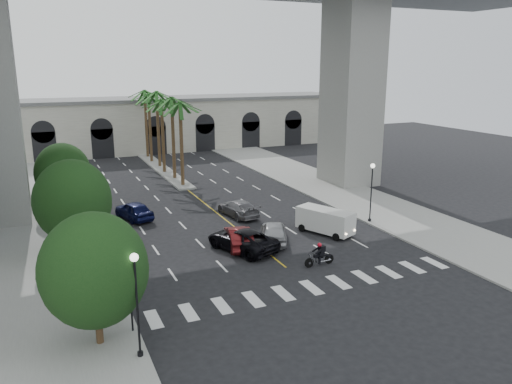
# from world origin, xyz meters

# --- Properties ---
(ground) EXTENTS (140.00, 140.00, 0.00)m
(ground) POSITION_xyz_m (0.00, 0.00, 0.00)
(ground) COLOR black
(ground) RESTS_ON ground
(sidewalk_left) EXTENTS (8.00, 100.00, 0.15)m
(sidewalk_left) POSITION_xyz_m (-15.00, 15.00, 0.07)
(sidewalk_left) COLOR gray
(sidewalk_left) RESTS_ON ground
(sidewalk_right) EXTENTS (8.00, 100.00, 0.15)m
(sidewalk_right) POSITION_xyz_m (15.00, 15.00, 0.07)
(sidewalk_right) COLOR gray
(sidewalk_right) RESTS_ON ground
(median) EXTENTS (2.00, 24.00, 0.20)m
(median) POSITION_xyz_m (0.00, 38.00, 0.10)
(median) COLOR gray
(median) RESTS_ON ground
(pier_building) EXTENTS (71.00, 10.50, 8.50)m
(pier_building) POSITION_xyz_m (0.00, 55.00, 4.27)
(pier_building) COLOR beige
(pier_building) RESTS_ON ground
(bridge) EXTENTS (75.00, 13.00, 26.00)m
(bridge) POSITION_xyz_m (3.42, 22.00, 18.51)
(bridge) COLOR gray
(bridge) RESTS_ON ground
(palm_a) EXTENTS (3.20, 3.20, 10.30)m
(palm_a) POSITION_xyz_m (0.00, 28.00, 9.10)
(palm_a) COLOR #47331E
(palm_a) RESTS_ON ground
(palm_b) EXTENTS (3.20, 3.20, 10.60)m
(palm_b) POSITION_xyz_m (0.10, 32.00, 9.37)
(palm_b) COLOR #47331E
(palm_b) RESTS_ON ground
(palm_c) EXTENTS (3.20, 3.20, 10.10)m
(palm_c) POSITION_xyz_m (-0.20, 36.00, 8.91)
(palm_c) COLOR #47331E
(palm_c) RESTS_ON ground
(palm_d) EXTENTS (3.20, 3.20, 10.90)m
(palm_d) POSITION_xyz_m (0.15, 40.00, 9.65)
(palm_d) COLOR #47331E
(palm_d) RESTS_ON ground
(palm_e) EXTENTS (3.20, 3.20, 10.40)m
(palm_e) POSITION_xyz_m (-0.10, 44.00, 9.19)
(palm_e) COLOR #47331E
(palm_e) RESTS_ON ground
(palm_f) EXTENTS (3.20, 3.20, 10.70)m
(palm_f) POSITION_xyz_m (0.20, 48.00, 9.46)
(palm_f) COLOR #47331E
(palm_f) RESTS_ON ground
(street_tree_near) EXTENTS (5.20, 5.20, 6.89)m
(street_tree_near) POSITION_xyz_m (-13.00, -3.00, 4.02)
(street_tree_near) COLOR #382616
(street_tree_near) RESTS_ON ground
(street_tree_mid) EXTENTS (5.44, 5.44, 7.21)m
(street_tree_mid) POSITION_xyz_m (-13.00, 10.00, 4.21)
(street_tree_mid) COLOR #382616
(street_tree_mid) RESTS_ON ground
(street_tree_far) EXTENTS (5.04, 5.04, 6.68)m
(street_tree_far) POSITION_xyz_m (-13.00, 22.00, 3.90)
(street_tree_far) COLOR #382616
(street_tree_far) RESTS_ON ground
(lamp_post_left_near) EXTENTS (0.40, 0.40, 5.35)m
(lamp_post_left_near) POSITION_xyz_m (-11.40, -5.00, 3.22)
(lamp_post_left_near) COLOR black
(lamp_post_left_near) RESTS_ON ground
(lamp_post_left_far) EXTENTS (0.40, 0.40, 5.35)m
(lamp_post_left_far) POSITION_xyz_m (-11.40, 16.00, 3.22)
(lamp_post_left_far) COLOR black
(lamp_post_left_far) RESTS_ON ground
(lamp_post_right) EXTENTS (0.40, 0.40, 5.35)m
(lamp_post_right) POSITION_xyz_m (11.40, 8.00, 3.22)
(lamp_post_right) COLOR black
(lamp_post_right) RESTS_ON ground
(traffic_signal_near) EXTENTS (0.25, 0.18, 3.65)m
(traffic_signal_near) POSITION_xyz_m (-11.30, -2.50, 2.51)
(traffic_signal_near) COLOR black
(traffic_signal_near) RESTS_ON ground
(traffic_signal_far) EXTENTS (0.25, 0.18, 3.65)m
(traffic_signal_far) POSITION_xyz_m (-11.30, 1.50, 2.51)
(traffic_signal_far) COLOR black
(traffic_signal_far) RESTS_ON ground
(motorcycle_rider) EXTENTS (2.34, 0.63, 1.68)m
(motorcycle_rider) POSITION_xyz_m (2.35, 1.40, 0.76)
(motorcycle_rider) COLOR black
(motorcycle_rider) RESTS_ON ground
(car_a) EXTENTS (3.81, 5.29, 1.67)m
(car_a) POSITION_xyz_m (1.50, 7.06, 0.84)
(car_a) COLOR #9FA0A4
(car_a) RESTS_ON ground
(car_b) EXTENTS (2.67, 5.09, 1.60)m
(car_b) POSITION_xyz_m (-1.50, 7.06, 0.80)
(car_b) COLOR #551112
(car_b) RESTS_ON ground
(car_c) EXTENTS (4.73, 6.56, 1.66)m
(car_c) POSITION_xyz_m (-1.50, 6.35, 0.83)
(car_c) COLOR black
(car_c) RESTS_ON ground
(car_d) EXTENTS (2.82, 5.44, 1.51)m
(car_d) POSITION_xyz_m (1.50, 14.60, 0.75)
(car_d) COLOR slate
(car_d) RESTS_ON ground
(car_e) EXTENTS (3.17, 5.17, 1.64)m
(car_e) POSITION_xyz_m (-7.49, 17.57, 0.82)
(car_e) COLOR #0D123E
(car_e) RESTS_ON ground
(cargo_van) EXTENTS (3.59, 5.14, 2.06)m
(cargo_van) POSITION_xyz_m (6.26, 7.09, 1.15)
(cargo_van) COLOR silver
(cargo_van) RESTS_ON ground
(pedestrian_a) EXTENTS (0.83, 0.68, 1.95)m
(pedestrian_a) POSITION_xyz_m (-11.68, 2.73, 1.12)
(pedestrian_a) COLOR black
(pedestrian_a) RESTS_ON sidewalk_left
(pedestrian_b) EXTENTS (1.05, 0.88, 1.93)m
(pedestrian_b) POSITION_xyz_m (-12.40, 4.85, 1.12)
(pedestrian_b) COLOR black
(pedestrian_b) RESTS_ON sidewalk_left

